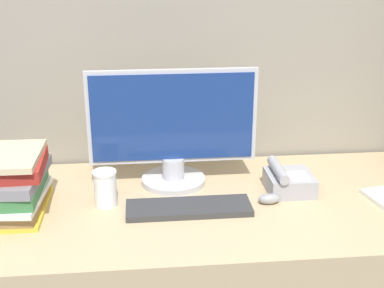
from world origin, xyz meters
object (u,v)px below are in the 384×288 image
(keyboard, at_px, (189,208))
(desk_telephone, at_px, (288,181))
(coffee_cup, at_px, (105,188))
(monitor, at_px, (173,132))
(book_stack, at_px, (10,184))
(mouse, at_px, (269,199))

(keyboard, bearing_deg, desk_telephone, 17.29)
(coffee_cup, xyz_separation_m, desk_telephone, (0.63, 0.04, -0.02))
(monitor, relative_size, book_stack, 1.84)
(keyboard, height_order, coffee_cup, coffee_cup)
(mouse, height_order, book_stack, book_stack)
(coffee_cup, bearing_deg, desk_telephone, 3.91)
(coffee_cup, bearing_deg, keyboard, -14.33)
(mouse, xyz_separation_m, desk_telephone, (0.09, 0.09, 0.02))
(keyboard, distance_m, desk_telephone, 0.38)
(book_stack, distance_m, desk_telephone, 0.93)
(book_stack, bearing_deg, desk_telephone, 4.21)
(monitor, distance_m, desk_telephone, 0.44)
(mouse, relative_size, book_stack, 0.22)
(monitor, xyz_separation_m, coffee_cup, (-0.24, -0.16, -0.13))
(monitor, xyz_separation_m, keyboard, (0.03, -0.22, -0.18))
(monitor, relative_size, coffee_cup, 4.89)
(desk_telephone, bearing_deg, keyboard, -162.71)
(mouse, bearing_deg, desk_telephone, 45.34)
(monitor, distance_m, keyboard, 0.29)
(book_stack, bearing_deg, mouse, -1.42)
(monitor, relative_size, desk_telephone, 3.30)
(keyboard, distance_m, mouse, 0.27)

